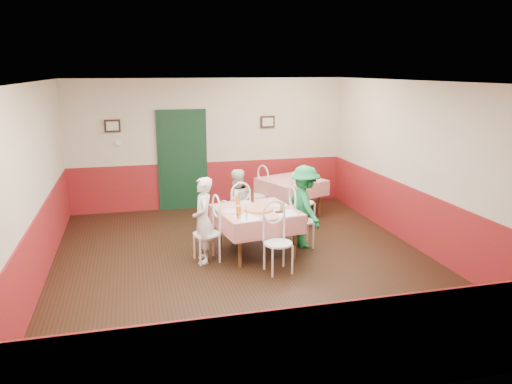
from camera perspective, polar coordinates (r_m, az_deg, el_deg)
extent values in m
plane|color=black|center=(7.95, -1.15, -8.13)|extent=(7.00, 7.00, 0.00)
plane|color=white|center=(7.38, -1.26, 12.47)|extent=(7.00, 7.00, 0.00)
cube|color=beige|center=(10.93, -5.36, 5.49)|extent=(6.00, 0.10, 2.80)
cube|color=beige|center=(4.34, 9.36, -7.65)|extent=(6.00, 0.10, 2.80)
cube|color=beige|center=(7.48, -24.20, 0.45)|extent=(0.10, 7.00, 2.80)
cube|color=beige|center=(8.71, 18.43, 2.70)|extent=(0.10, 7.00, 2.80)
cube|color=maroon|center=(11.08, -5.24, 0.88)|extent=(6.00, 0.03, 1.00)
cube|color=maroon|center=(4.75, 8.84, -17.74)|extent=(6.00, 0.03, 1.00)
cube|color=maroon|center=(7.72, -23.43, -6.06)|extent=(0.03, 7.00, 1.00)
cube|color=maroon|center=(8.91, 17.91, -2.99)|extent=(0.03, 7.00, 1.00)
cube|color=black|center=(10.86, -8.41, 3.48)|extent=(0.96, 0.06, 2.10)
cube|color=black|center=(10.70, -16.09, 7.27)|extent=(0.32, 0.03, 0.26)
cube|color=black|center=(11.10, 1.34, 8.02)|extent=(0.32, 0.03, 0.26)
cube|color=white|center=(10.74, -15.43, 5.45)|extent=(0.10, 0.03, 0.10)
cube|color=red|center=(8.24, 0.00, -4.56)|extent=(1.39, 1.39, 0.77)
cube|color=red|center=(10.47, 4.02, -0.58)|extent=(1.45, 1.45, 0.77)
cylinder|color=#B74723|center=(8.05, 0.26, -2.02)|extent=(0.51, 0.51, 0.03)
cylinder|color=white|center=(7.98, -2.91, -2.23)|extent=(0.29, 0.29, 0.01)
cylinder|color=white|center=(8.31, 2.74, -1.58)|extent=(0.29, 0.29, 0.01)
cylinder|color=white|center=(8.48, -1.19, -1.25)|extent=(0.29, 0.29, 0.01)
cylinder|color=#BF7219|center=(7.76, -1.98, -2.19)|extent=(0.09, 0.09, 0.15)
cylinder|color=#BF7219|center=(8.04, 3.01, -1.68)|extent=(0.08, 0.08, 0.14)
cylinder|color=#BF7219|center=(8.42, -2.07, -0.95)|extent=(0.08, 0.08, 0.14)
cylinder|color=#381C0A|center=(8.51, -0.42, -0.55)|extent=(0.06, 0.06, 0.20)
cylinder|color=silver|center=(7.57, -1.86, -2.83)|extent=(0.04, 0.04, 0.09)
cylinder|color=silver|center=(7.55, -1.07, -2.87)|extent=(0.04, 0.04, 0.09)
cylinder|color=#B23319|center=(7.62, -2.07, -2.72)|extent=(0.04, 0.04, 0.09)
cube|color=white|center=(7.66, -1.10, -2.95)|extent=(0.40, 0.47, 0.00)
cube|color=white|center=(7.94, 3.44, -2.39)|extent=(0.32, 0.42, 0.00)
cube|color=black|center=(7.95, 2.69, -2.28)|extent=(0.12, 0.11, 0.02)
imported|color=gray|center=(7.85, -6.06, -3.22)|extent=(0.36, 0.52, 1.36)
imported|color=gray|center=(8.96, -2.26, -1.34)|extent=(0.72, 0.63, 1.26)
imported|color=gray|center=(8.52, 5.58, -1.67)|extent=(0.62, 0.97, 1.41)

